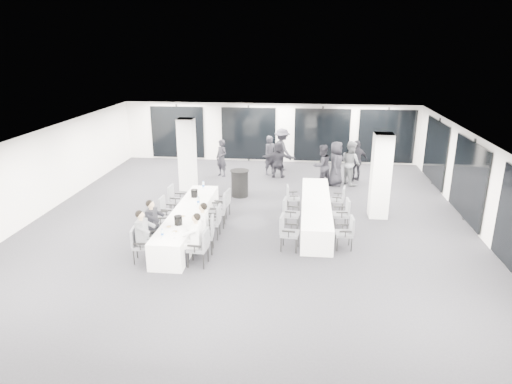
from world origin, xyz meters
TOP-DOWN VIEW (x-y plane):
  - room at (0.89, 1.11)m, footprint 14.04×16.04m
  - column_left at (-2.80, 3.20)m, footprint 0.60×0.60m
  - column_right at (4.20, 1.00)m, footprint 0.60×0.60m
  - banquet_table_main at (-1.71, -1.12)m, footprint 0.90×5.00m
  - banquet_table_side at (2.13, 0.21)m, footprint 0.90×5.00m
  - cocktail_table at (-0.67, 2.59)m, footprint 0.72×0.72m
  - chair_main_left_near at (-2.54, -3.04)m, footprint 0.53×0.57m
  - chair_main_left_second at (-2.54, -2.24)m, footprint 0.55×0.58m
  - chair_main_left_mid at (-2.55, -1.38)m, footprint 0.63×0.66m
  - chair_main_left_fourth at (-2.54, -0.56)m, footprint 0.50×0.56m
  - chair_main_left_far at (-2.55, 0.46)m, footprint 0.52×0.58m
  - chair_main_right_near at (-0.87, -3.08)m, footprint 0.54×0.60m
  - chair_main_right_second at (-0.87, -2.28)m, footprint 0.58×0.63m
  - chair_main_right_mid at (-0.87, -1.30)m, footprint 0.51×0.57m
  - chair_main_right_fourth at (-0.87, -0.42)m, footprint 0.57×0.63m
  - chair_main_right_far at (-0.88, 0.42)m, footprint 0.53×0.58m
  - chair_side_left_near at (1.29, -1.88)m, footprint 0.56×0.61m
  - chair_side_left_mid at (1.30, -0.34)m, footprint 0.54×0.59m
  - chair_side_left_far at (1.31, 1.34)m, footprint 0.48×0.52m
  - chair_side_right_near at (2.96, -1.64)m, footprint 0.51×0.56m
  - chair_side_right_mid at (2.96, -0.18)m, footprint 0.52×0.57m
  - chair_side_right_far at (2.96, 1.31)m, footprint 0.51×0.55m
  - seated_guest_a at (-2.38, -3.03)m, footprint 0.50×0.38m
  - seated_guest_b at (-2.38, -2.23)m, footprint 0.50×0.38m
  - seated_guest_c at (-1.04, -3.08)m, footprint 0.50×0.38m
  - seated_guest_d at (-1.04, -2.29)m, footprint 0.50×0.38m
  - standing_guest_a at (0.24, 5.68)m, footprint 0.91×0.90m
  - standing_guest_b at (2.42, 4.19)m, footprint 1.08×1.02m
  - standing_guest_c at (0.70, 6.50)m, footprint 1.39×1.53m
  - standing_guest_d at (3.87, 5.11)m, footprint 1.31×1.09m
  - standing_guest_e at (2.98, 4.40)m, footprint 0.80×1.09m
  - standing_guest_f at (0.61, 5.26)m, footprint 1.66×0.74m
  - standing_guest_g at (-1.83, 5.18)m, footprint 0.85×0.82m
  - standing_guest_h at (3.58, 4.56)m, footprint 1.02×1.15m
  - ice_bucket_near at (-1.69, -2.22)m, footprint 0.22×0.22m
  - ice_bucket_far at (-1.80, 0.14)m, footprint 0.22×0.22m
  - water_bottle_a at (-1.87, -3.09)m, footprint 0.07×0.07m
  - water_bottle_b at (-1.51, -0.56)m, footprint 0.08×0.08m
  - water_bottle_c at (-1.71, 1.07)m, footprint 0.08×0.08m
  - plate_a at (-1.90, -2.43)m, footprint 0.22×0.22m
  - plate_b at (-1.64, -2.73)m, footprint 0.21×0.21m
  - plate_c at (-1.73, -1.63)m, footprint 0.22×0.22m
  - wine_glass at (-1.54, -3.13)m, footprint 0.07×0.07m

SIDE VIEW (x-z plane):
  - banquet_table_main at x=-1.71m, z-range 0.00..0.75m
  - banquet_table_side at x=2.13m, z-range 0.00..0.75m
  - chair_side_left_far at x=1.31m, z-range 0.06..0.93m
  - chair_side_right_far at x=2.96m, z-range 0.06..0.95m
  - cocktail_table at x=-0.67m, z-range 0.01..1.01m
  - chair_main_left_near at x=-2.54m, z-range 0.07..1.00m
  - chair_side_right_near at x=2.96m, z-range 0.07..1.01m
  - chair_main_left_second at x=-2.54m, z-range 0.07..1.01m
  - chair_main_right_far at x=-0.88m, z-range 0.07..1.02m
  - chair_main_left_fourth at x=-2.54m, z-range 0.07..1.02m
  - chair_side_right_mid at x=2.96m, z-range 0.07..1.02m
  - chair_side_left_mid at x=1.30m, z-range 0.07..1.04m
  - chair_main_right_mid at x=-0.87m, z-range 0.07..1.07m
  - chair_main_left_far at x=-2.55m, z-range 0.07..1.07m
  - chair_main_right_near at x=-0.87m, z-range 0.07..1.08m
  - chair_side_left_near at x=1.29m, z-range 0.07..1.08m
  - chair_main_right_second at x=-0.87m, z-range 0.07..1.10m
  - chair_main_left_mid at x=-2.55m, z-range 0.07..1.11m
  - chair_main_right_fourth at x=-0.87m, z-range 0.07..1.12m
  - plate_b at x=-1.64m, z-range 0.75..0.78m
  - plate_a at x=-1.90m, z-range 0.75..0.78m
  - plate_c at x=-1.73m, z-range 0.75..0.78m
  - seated_guest_a at x=-2.38m, z-range 0.09..1.53m
  - seated_guest_b at x=-2.38m, z-range 0.09..1.53m
  - seated_guest_c at x=-1.04m, z-range 0.09..1.53m
  - seated_guest_d at x=-1.04m, z-range 0.09..1.53m
  - water_bottle_a at x=-1.87m, z-range 0.75..0.96m
  - water_bottle_b at x=-1.51m, z-range 0.75..0.99m
  - water_bottle_c at x=-1.71m, z-range 0.75..1.00m
  - ice_bucket_far at x=-1.80m, z-range 0.75..1.00m
  - ice_bucket_near at x=-1.69m, z-range 0.75..1.00m
  - standing_guest_f at x=0.61m, z-range 0.00..1.77m
  - wine_glass at x=-1.54m, z-range 0.80..0.98m
  - standing_guest_g at x=-1.83m, z-range 0.00..1.81m
  - standing_guest_b at x=2.42m, z-range 0.00..1.93m
  - standing_guest_a at x=0.24m, z-range 0.00..1.94m
  - standing_guest_d at x=3.87m, z-range 0.00..1.94m
  - standing_guest_h at x=3.58m, z-range 0.00..2.04m
  - standing_guest_e at x=2.98m, z-range 0.00..2.04m
  - standing_guest_c at x=0.70m, z-range 0.00..2.14m
  - room at x=0.89m, z-range -0.03..2.81m
  - column_left at x=-2.80m, z-range 0.00..2.80m
  - column_right at x=4.20m, z-range 0.00..2.80m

